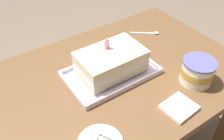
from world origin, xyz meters
name	(u,v)px	position (x,y,z in m)	size (l,w,h in m)	color
dining_table	(113,94)	(0.00, 0.00, 0.61)	(1.14, 0.75, 0.71)	brown
foil_tray	(111,73)	(0.00, 0.02, 0.72)	(0.38, 0.23, 0.02)	silver
birthday_cake	(111,61)	(0.00, 0.02, 0.78)	(0.26, 0.17, 0.15)	beige
ice_cream_tub	(197,71)	(0.26, -0.21, 0.76)	(0.13, 0.13, 0.10)	silver
serving_spoon_near_tray	(151,33)	(0.35, 0.17, 0.71)	(0.13, 0.10, 0.01)	silver
napkin_pile	(179,107)	(0.10, -0.28, 0.72)	(0.12, 0.11, 0.01)	white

